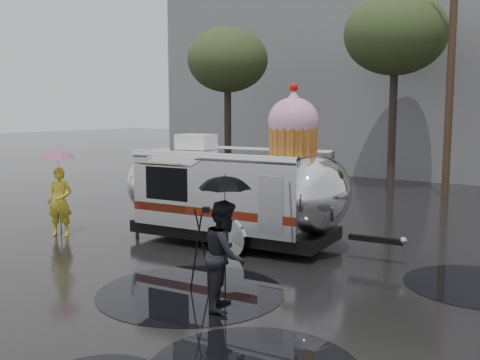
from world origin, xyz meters
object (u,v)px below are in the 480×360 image
Objects in this scene: person_right at (225,255)px; tripod at (206,240)px; person_left at (60,202)px; airstream_trailer at (237,188)px.

person_right reaches higher than tripod.
person_left is 7.07m from person_right.
tripod is (5.91, -1.30, 0.03)m from person_left.
airstream_trailer is 4.78m from person_left.
airstream_trailer is at bearing 93.57° from tripod.
tripod is at bearing -42.58° from person_left.
airstream_trailer is at bearing -5.89° from person_left.
person_right is (2.47, -3.89, -0.49)m from airstream_trailer.
person_right is 1.18× the size of tripod.
airstream_trailer reaches higher than tripod.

